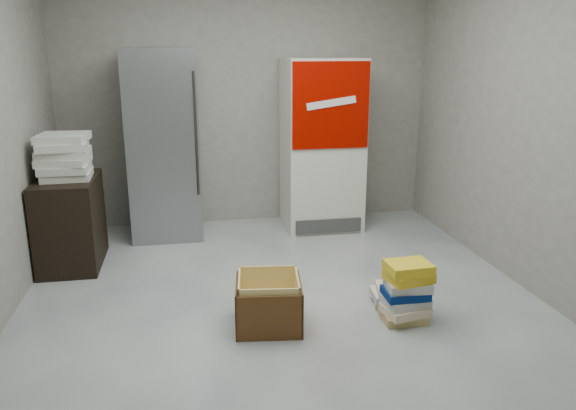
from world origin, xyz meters
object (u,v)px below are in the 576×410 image
Objects in this scene: wood_shelf at (70,222)px; phonebook_stack_main at (406,292)px; steel_fridge at (164,145)px; coke_cooler at (322,144)px; cardboard_box at (269,306)px.

wood_shelf is 3.01m from phonebook_stack_main.
steel_fridge is at bearing 122.68° from phonebook_stack_main.
steel_fridge reaches higher than phonebook_stack_main.
cardboard_box is at bearing -112.44° from coke_cooler.
cardboard_box is (-0.98, 0.11, -0.07)m from phonebook_stack_main.
steel_fridge is 1.23m from wood_shelf.
phonebook_stack_main reaches higher than cardboard_box.
coke_cooler is 4.01× the size of phonebook_stack_main.
wood_shelf is (-2.48, -0.72, -0.50)m from coke_cooler.
phonebook_stack_main is 0.88× the size of cardboard_box.
steel_fridge is 3.74× the size of cardboard_box.
steel_fridge reaches higher than coke_cooler.
cardboard_box is (0.74, -2.21, -0.80)m from steel_fridge.
steel_fridge is 2.46m from cardboard_box.
cardboard_box is (1.57, -1.48, -0.25)m from wood_shelf.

